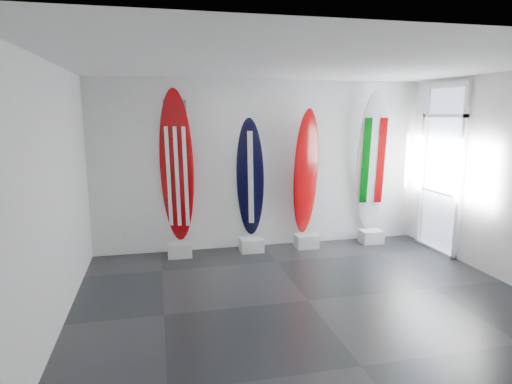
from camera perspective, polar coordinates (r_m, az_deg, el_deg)
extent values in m
plane|color=black|center=(5.95, 6.78, -13.88)|extent=(6.00, 6.00, 0.00)
plane|color=white|center=(5.46, 7.48, 16.20)|extent=(6.00, 6.00, 0.00)
plane|color=silver|center=(7.88, 0.91, 3.55)|extent=(6.00, 0.00, 6.00)
plane|color=silver|center=(3.33, 21.98, -6.78)|extent=(6.00, 0.00, 6.00)
plane|color=silver|center=(5.31, -25.00, -0.80)|extent=(0.00, 5.00, 5.00)
cube|color=silver|center=(7.65, -9.92, -7.42)|extent=(0.40, 0.30, 0.24)
ellipsoid|color=#A10608|center=(7.44, -10.30, 3.23)|extent=(0.63, 0.43, 2.59)
cube|color=silver|center=(7.80, -0.59, -6.90)|extent=(0.40, 0.30, 0.24)
ellipsoid|color=black|center=(7.63, -0.77, 1.76)|extent=(0.58, 0.54, 2.12)
cube|color=silver|center=(8.07, 6.58, -6.37)|extent=(0.40, 0.30, 0.24)
ellipsoid|color=#A10608|center=(7.90, 6.52, 2.57)|extent=(0.55, 0.35, 2.27)
cube|color=silver|center=(8.58, 14.78, -5.65)|extent=(0.40, 0.30, 0.24)
ellipsoid|color=white|center=(8.39, 14.91, 3.91)|extent=(0.64, 0.43, 2.61)
cube|color=silver|center=(7.88, -16.73, -5.43)|extent=(0.09, 0.02, 0.13)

